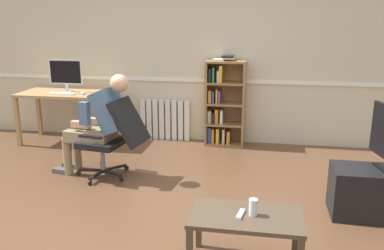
{
  "coord_description": "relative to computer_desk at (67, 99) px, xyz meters",
  "views": [
    {
      "loc": [
        0.88,
        -3.31,
        1.83
      ],
      "look_at": [
        0.15,
        0.85,
        0.7
      ],
      "focal_mm": 38.0,
      "sensor_mm": 36.0,
      "label": 1
    }
  ],
  "objects": [
    {
      "name": "imac_monitor",
      "position": [
        -0.03,
        0.08,
        0.37
      ],
      "size": [
        0.51,
        0.14,
        0.47
      ],
      "color": "silver",
      "rests_on": "computer_desk"
    },
    {
      "name": "drinking_glass",
      "position": [
        2.8,
        -2.74,
        -0.16
      ],
      "size": [
        0.06,
        0.06,
        0.13
      ],
      "primitive_type": "cylinder",
      "color": "silver",
      "rests_on": "coffee_table"
    },
    {
      "name": "office_chair",
      "position": [
        1.18,
        -1.22,
        -0.14
      ],
      "size": [
        0.89,
        0.62,
        0.95
      ],
      "rotation": [
        0.0,
        0.0,
        -1.72
      ],
      "color": "black",
      "rests_on": "ground_plane"
    },
    {
      "name": "computer_desk",
      "position": [
        0.0,
        0.0,
        0.0
      ],
      "size": [
        1.38,
        0.66,
        0.76
      ],
      "color": "tan",
      "rests_on": "ground_plane"
    },
    {
      "name": "spare_remote",
      "position": [
        2.71,
        -2.75,
        -0.22
      ],
      "size": [
        0.06,
        0.15,
        0.02
      ],
      "primitive_type": "cube",
      "rotation": [
        0.0,
        0.0,
        6.12
      ],
      "color": "white",
      "rests_on": "coffee_table"
    },
    {
      "name": "back_wall",
      "position": [
        1.95,
        0.5,
        0.69
      ],
      "size": [
        12.0,
        0.13,
        2.7
      ],
      "color": "beige",
      "rests_on": "ground_plane"
    },
    {
      "name": "radiator",
      "position": [
        1.38,
        0.39,
        -0.35
      ],
      "size": [
        0.76,
        0.08,
        0.62
      ],
      "color": "white",
      "rests_on": "ground_plane"
    },
    {
      "name": "ground_plane",
      "position": [
        1.95,
        -2.15,
        -0.66
      ],
      "size": [
        18.0,
        18.0,
        0.0
      ],
      "primitive_type": "plane",
      "color": "brown"
    },
    {
      "name": "coffee_table",
      "position": [
        2.75,
        -2.74,
        -0.29
      ],
      "size": [
        0.82,
        0.48,
        0.43
      ],
      "color": "#4C3D2D",
      "rests_on": "ground_plane"
    },
    {
      "name": "person_seated",
      "position": [
        0.98,
        -1.19,
        -0.0
      ],
      "size": [
        1.0,
        0.45,
        1.22
      ],
      "rotation": [
        0.0,
        0.0,
        -1.72
      ],
      "color": "#937F60",
      "rests_on": "ground_plane"
    },
    {
      "name": "computer_mouse",
      "position": [
        0.3,
        -0.12,
        0.12
      ],
      "size": [
        0.06,
        0.1,
        0.03
      ],
      "primitive_type": "cube",
      "color": "white",
      "rests_on": "computer_desk"
    },
    {
      "name": "keyboard",
      "position": [
        -0.0,
        -0.14,
        0.11
      ],
      "size": [
        0.39,
        0.12,
        0.02
      ],
      "primitive_type": "cube",
      "color": "white",
      "rests_on": "computer_desk"
    },
    {
      "name": "bookshelf",
      "position": [
        2.27,
        0.29,
        -0.05
      ],
      "size": [
        0.56,
        0.29,
        1.3
      ],
      "color": "olive",
      "rests_on": "ground_plane"
    }
  ]
}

